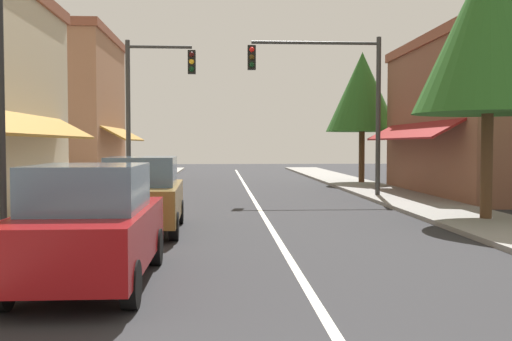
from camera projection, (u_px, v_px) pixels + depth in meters
ground_plane at (255, 202)px, 21.07m from camera, size 80.00×80.00×0.00m
sidewalk_left at (99, 201)px, 20.74m from camera, size 2.60×56.00×0.12m
sidewalk_right at (406, 199)px, 21.40m from camera, size 2.60×56.00×0.12m
lane_center_stripe at (255, 202)px, 21.07m from camera, size 0.14×52.00×0.01m
storefront_right_block at (471, 116)px, 23.46m from camera, size 5.29×10.20×6.36m
storefront_far_left at (62, 109)px, 30.30m from camera, size 6.51×8.20×7.77m
parked_car_nearest_left at (90, 225)px, 8.60m from camera, size 1.80×4.11×1.77m
parked_car_second_left at (143, 195)px, 13.80m from camera, size 1.87×4.14×1.77m
traffic_signal_mast_arm at (335, 89)px, 22.27m from camera, size 5.10×0.50×6.14m
traffic_signal_left_corner at (149, 95)px, 22.74m from camera, size 2.71×0.50×6.07m
street_lamp_left_near at (1, 67)px, 10.34m from camera, size 0.36×0.36×5.14m
tree_right_near at (489, 31)px, 15.24m from camera, size 3.90×3.90×7.15m
tree_right_far at (362, 92)px, 29.99m from camera, size 3.68×3.68×6.75m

